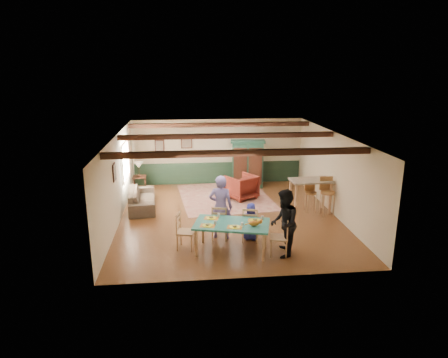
{
  "coord_description": "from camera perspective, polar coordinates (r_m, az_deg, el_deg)",
  "views": [
    {
      "loc": [
        -1.41,
        -12.23,
        4.71
      ],
      "look_at": [
        -0.11,
        0.48,
        1.15
      ],
      "focal_mm": 32.0,
      "sensor_mm": 36.0,
      "label": 1
    }
  ],
  "objects": [
    {
      "name": "wall_left",
      "position": [
        12.86,
        -14.97,
        -0.12
      ],
      "size": [
        0.02,
        8.0,
        2.7
      ],
      "primitive_type": "cube",
      "color": "beige",
      "rests_on": "floor"
    },
    {
      "name": "bar_stool_left",
      "position": [
        13.76,
        12.29,
        -2.46
      ],
      "size": [
        0.38,
        0.42,
        1.07
      ],
      "primitive_type": null,
      "rotation": [
        0.0,
        0.0,
        -0.01
      ],
      "color": "#AA7642",
      "rests_on": "floor"
    },
    {
      "name": "place_setting_far_left",
      "position": [
        10.78,
        -1.82,
        -5.37
      ],
      "size": [
        0.5,
        0.42,
        0.11
      ],
      "primitive_type": null,
      "rotation": [
        0.0,
        0.0,
        -0.25
      ],
      "color": "yellow",
      "rests_on": "dining_table"
    },
    {
      "name": "bar_stool_right",
      "position": [
        13.49,
        14.55,
        -2.51
      ],
      "size": [
        0.46,
        0.5,
        1.28
      ],
      "primitive_type": null,
      "rotation": [
        0.0,
        0.0,
        0.0
      ],
      "color": "#AA7642",
      "rests_on": "floor"
    },
    {
      "name": "person_child",
      "position": [
        11.32,
        3.85,
        -6.09
      ],
      "size": [
        0.6,
        0.46,
        1.08
      ],
      "primitive_type": "imported",
      "rotation": [
        0.0,
        0.0,
        2.89
      ],
      "color": "#262C98",
      "rests_on": "floor"
    },
    {
      "name": "dining_chair_end_left",
      "position": [
        10.79,
        -5.46,
        -7.41
      ],
      "size": [
        0.57,
        0.55,
        1.02
      ],
      "primitive_type": null,
      "rotation": [
        0.0,
        0.0,
        1.32
      ],
      "color": "tan",
      "rests_on": "floor"
    },
    {
      "name": "counter_table",
      "position": [
        13.72,
        12.18,
        -2.37
      ],
      "size": [
        1.4,
        0.86,
        1.13
      ],
      "primitive_type": null,
      "rotation": [
        0.0,
        0.0,
        0.05
      ],
      "color": "tan",
      "rests_on": "floor"
    },
    {
      "name": "dining_chair_end_right",
      "position": [
        10.51,
        7.88,
        -8.15
      ],
      "size": [
        0.57,
        0.55,
        1.02
      ],
      "primitive_type": null,
      "rotation": [
        0.0,
        0.0,
        -1.82
      ],
      "color": "tan",
      "rests_on": "floor"
    },
    {
      "name": "armchair",
      "position": [
        14.85,
        2.5,
        -1.1
      ],
      "size": [
        1.34,
        1.35,
        0.9
      ],
      "primitive_type": "imported",
      "rotation": [
        0.0,
        0.0,
        -2.59
      ],
      "color": "#4A120E",
      "rests_on": "floor"
    },
    {
      "name": "dining_table",
      "position": [
        10.62,
        1.11,
        -8.36
      ],
      "size": [
        2.14,
        1.52,
        0.81
      ],
      "primitive_type": null,
      "rotation": [
        0.0,
        0.0,
        -0.25
      ],
      "color": "#216B5E",
      "rests_on": "floor"
    },
    {
      "name": "floor",
      "position": [
        13.18,
        0.7,
        -5.36
      ],
      "size": [
        8.0,
        8.0,
        0.0
      ],
      "primitive_type": "plane",
      "color": "#562E18",
      "rests_on": "ground"
    },
    {
      "name": "cat",
      "position": [
        10.28,
        4.34,
        -6.23
      ],
      "size": [
        0.41,
        0.24,
        0.19
      ],
      "primitive_type": null,
      "rotation": [
        0.0,
        0.0,
        -0.25
      ],
      "color": "orange",
      "rests_on": "dining_table"
    },
    {
      "name": "wainscot_back",
      "position": [
        16.82,
        -0.83,
        0.9
      ],
      "size": [
        6.95,
        0.03,
        0.9
      ],
      "primitive_type": "cube",
      "color": "#1A3121",
      "rests_on": "floor"
    },
    {
      "name": "place_setting_near_center",
      "position": [
        10.18,
        1.53,
        -6.65
      ],
      "size": [
        0.5,
        0.42,
        0.11
      ],
      "primitive_type": null,
      "rotation": [
        0.0,
        0.0,
        -0.25
      ],
      "color": "yellow",
      "rests_on": "dining_table"
    },
    {
      "name": "picture_back_a",
      "position": [
        16.46,
        -5.37,
        5.32
      ],
      "size": [
        0.45,
        0.04,
        0.55
      ],
      "primitive_type": null,
      "color": "gray",
      "rests_on": "wall_back"
    },
    {
      "name": "end_table",
      "position": [
        16.04,
        -11.94,
        -0.69
      ],
      "size": [
        0.52,
        0.52,
        0.62
      ],
      "primitive_type": null,
      "rotation": [
        0.0,
        0.0,
        0.03
      ],
      "color": "black",
      "rests_on": "floor"
    },
    {
      "name": "place_setting_far_right",
      "position": [
        10.64,
        4.49,
        -5.69
      ],
      "size": [
        0.5,
        0.42,
        0.11
      ],
      "primitive_type": null,
      "rotation": [
        0.0,
        0.0,
        -0.25
      ],
      "color": "yellow",
      "rests_on": "dining_table"
    },
    {
      "name": "ceiling_beam_front",
      "position": [
        10.25,
        2.2,
        3.73
      ],
      "size": [
        6.95,
        0.16,
        0.16
      ],
      "primitive_type": "cube",
      "color": "black",
      "rests_on": "ceiling"
    },
    {
      "name": "wall_back",
      "position": [
        16.64,
        -0.84,
        3.92
      ],
      "size": [
        7.0,
        0.02,
        2.7
      ],
      "primitive_type": "cube",
      "color": "beige",
      "rests_on": "floor"
    },
    {
      "name": "area_rug",
      "position": [
        15.09,
        0.13,
        -2.59
      ],
      "size": [
        3.63,
        4.17,
        0.01
      ],
      "primitive_type": "cube",
      "rotation": [
        0.0,
        0.0,
        0.11
      ],
      "color": "#CCB293",
      "rests_on": "floor"
    },
    {
      "name": "ceiling_beam_back",
      "position": [
        15.44,
        -0.54,
        7.75
      ],
      "size": [
        6.95,
        0.16,
        0.16
      ],
      "primitive_type": "cube",
      "color": "black",
      "rests_on": "ceiling"
    },
    {
      "name": "person_man",
      "position": [
        11.27,
        -0.48,
        -4.04
      ],
      "size": [
        0.76,
        0.6,
        1.85
      ],
      "primitive_type": "imported",
      "rotation": [
        0.0,
        0.0,
        2.89
      ],
      "color": "#7260A5",
      "rests_on": "floor"
    },
    {
      "name": "dining_chair_far_right",
      "position": [
        11.25,
        3.81,
        -6.39
      ],
      "size": [
        0.55,
        0.57,
        1.02
      ],
      "primitive_type": null,
      "rotation": [
        0.0,
        0.0,
        2.89
      ],
      "color": "tan",
      "rests_on": "floor"
    },
    {
      "name": "place_setting_near_left",
      "position": [
        10.29,
        -2.35,
        -6.43
      ],
      "size": [
        0.5,
        0.42,
        0.11
      ],
      "primitive_type": null,
      "rotation": [
        0.0,
        0.0,
        -0.25
      ],
      "color": "yellow",
      "rests_on": "dining_table"
    },
    {
      "name": "sofa",
      "position": [
        14.18,
        -11.63,
        -2.78
      ],
      "size": [
        1.06,
        2.29,
        0.65
      ],
      "primitive_type": "imported",
      "rotation": [
        0.0,
        0.0,
        1.66
      ],
      "color": "#413428",
      "rests_on": "floor"
    },
    {
      "name": "picture_left_wall",
      "position": [
        12.18,
        -15.39,
        0.94
      ],
      "size": [
        0.04,
        0.42,
        0.52
      ],
      "primitive_type": null,
      "color": "gray",
      "rests_on": "wall_left"
    },
    {
      "name": "ceiling",
      "position": [
        12.48,
        0.74,
        6.3
      ],
      "size": [
        7.0,
        8.0,
        0.02
      ],
      "primitive_type": "cube",
      "color": "silver",
      "rests_on": "wall_back"
    },
    {
      "name": "window_left",
      "position": [
        14.44,
        -13.9,
        2.46
      ],
      "size": [
        0.06,
        1.6,
        1.3
      ],
      "primitive_type": null,
      "color": "white",
      "rests_on": "wall_left"
    },
    {
      "name": "ceiling_beam_mid",
      "position": [
        12.88,
        0.54,
        6.19
      ],
      "size": [
        6.95,
        0.16,
        0.16
      ],
      "primitive_type": "cube",
      "color": "black",
      "rests_on": "ceiling"
    },
    {
      "name": "picture_back_b",
      "position": [
        16.52,
        -9.19,
        4.7
      ],
      "size": [
        0.38,
        0.04,
        0.48
      ],
      "primitive_type": null,
      "color": "gray",
      "rests_on": "wall_back"
    },
    {
      "name": "dining_chair_far_left",
      "position": [
        11.34,
        -0.54,
        -6.17
      ],
      "size": [
        0.55,
        0.57,
        1.02
      ],
      "primitive_type": null,
      "rotation": [
        0.0,
        0.0,
        2.89
      ],
      "color": "tan",
      "rests_on": "floor"
    },
    {
      "name": "armoire",
      "position": [
        16.17,
        3.38,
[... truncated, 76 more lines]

